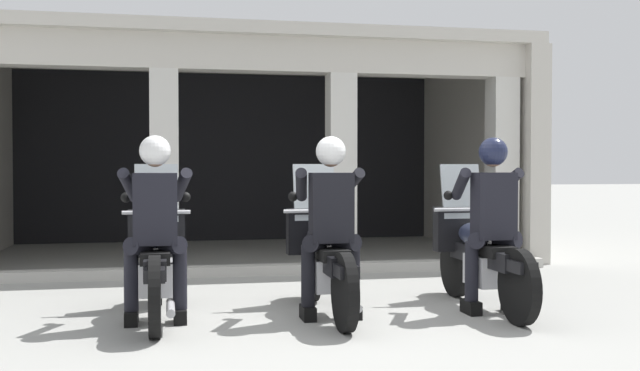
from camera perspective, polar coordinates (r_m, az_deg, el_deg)
name	(u,v)px	position (r m, az deg, el deg)	size (l,w,h in m)	color
ground_plane	(279,270)	(9.57, -3.17, -6.49)	(80.00, 80.00, 0.00)	#999993
station_building	(238,126)	(11.83, -6.25, 4.50)	(7.91, 4.53, 3.13)	black
kerb_strip	(260,270)	(9.19, -4.63, -6.44)	(7.41, 0.24, 0.12)	#B7B5AD
motorcycle_left	(156,260)	(6.74, -12.38, -5.59)	(0.62, 2.04, 1.35)	black
police_officer_left	(155,212)	(6.42, -12.45, -2.02)	(0.63, 0.61, 1.58)	black
motorcycle_center	(324,257)	(6.79, 0.29, -5.51)	(0.62, 2.04, 1.35)	black
police_officer_center	(330,211)	(6.47, 0.80, -1.96)	(0.63, 0.61, 1.58)	black
motorcycle_right	(479,254)	(7.20, 12.04, -5.14)	(0.62, 2.04, 1.35)	black
police_officer_right	(492,209)	(6.90, 12.99, -1.78)	(0.63, 0.61, 1.58)	black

